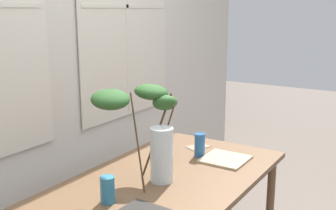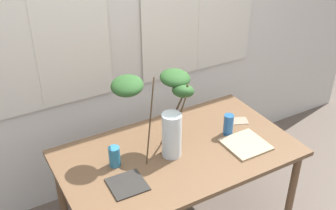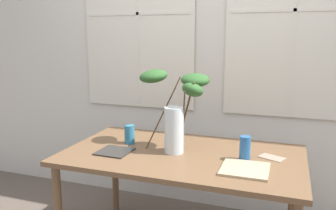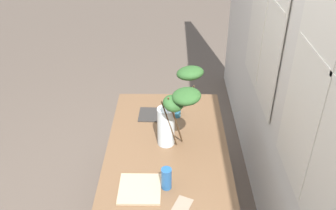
# 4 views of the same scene
# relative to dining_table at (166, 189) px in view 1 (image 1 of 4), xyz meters

# --- Properties ---
(back_wall_with_windows) EXTENTS (4.87, 0.14, 2.97)m
(back_wall_with_windows) POSITION_rel_dining_table_xyz_m (-0.00, 0.81, 0.84)
(back_wall_with_windows) COLOR beige
(back_wall_with_windows) RESTS_ON ground
(dining_table) EXTENTS (1.51, 0.87, 0.72)m
(dining_table) POSITION_rel_dining_table_xyz_m (0.00, 0.00, 0.00)
(dining_table) COLOR brown
(dining_table) RESTS_ON ground
(vase_with_branches) EXTENTS (0.58, 0.37, 0.53)m
(vase_with_branches) POSITION_rel_dining_table_xyz_m (-0.07, 0.07, 0.39)
(vase_with_branches) COLOR silver
(vase_with_branches) RESTS_ON dining_table
(drinking_glass_blue_left) EXTENTS (0.07, 0.07, 0.13)m
(drinking_glass_blue_left) POSITION_rel_dining_table_xyz_m (-0.41, 0.07, 0.14)
(drinking_glass_blue_left) COLOR teal
(drinking_glass_blue_left) RESTS_ON dining_table
(drinking_glass_blue_right) EXTENTS (0.07, 0.07, 0.15)m
(drinking_glass_blue_right) POSITION_rel_dining_table_xyz_m (0.39, 0.00, 0.15)
(drinking_glass_blue_right) COLOR #235693
(drinking_glass_blue_right) RESTS_ON dining_table
(plate_square_right) EXTENTS (0.26, 0.26, 0.01)m
(plate_square_right) POSITION_rel_dining_table_xyz_m (0.42, -0.17, 0.08)
(plate_square_right) COLOR tan
(plate_square_right) RESTS_ON dining_table
(napkin_folded) EXTENTS (0.17, 0.15, 0.00)m
(napkin_folded) POSITION_rel_dining_table_xyz_m (0.55, 0.09, 0.07)
(napkin_folded) COLOR gray
(napkin_folded) RESTS_ON dining_table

